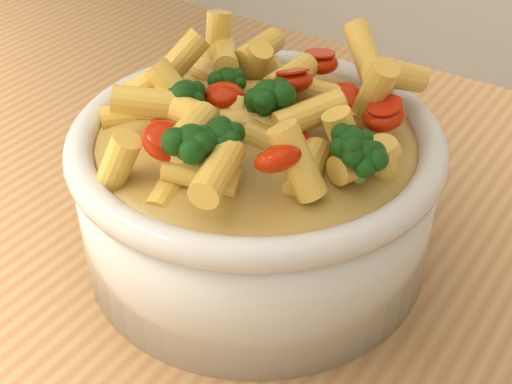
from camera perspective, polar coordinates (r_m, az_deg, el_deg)
The scene contains 2 objects.
serving_bowl at distance 0.47m, azimuth 0.00°, elevation 0.12°, with size 0.24×0.24×0.10m.
pasta_salad at distance 0.43m, azimuth 0.00°, elevation 6.87°, with size 0.19×0.19×0.04m.
Camera 1 is at (0.24, -0.24, 1.23)m, focal length 50.00 mm.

